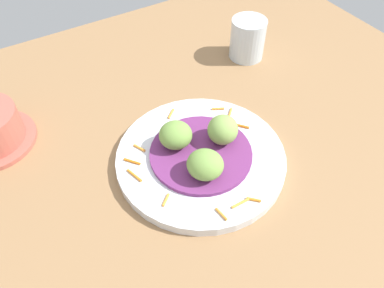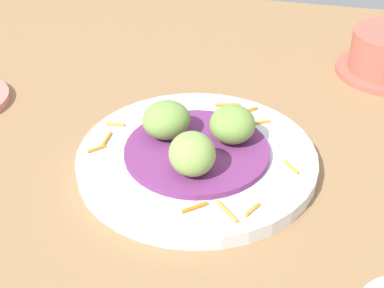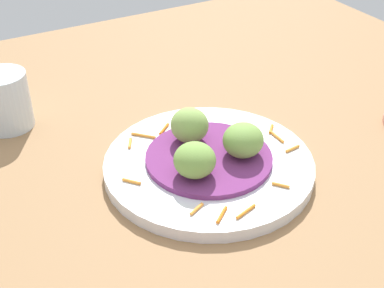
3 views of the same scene
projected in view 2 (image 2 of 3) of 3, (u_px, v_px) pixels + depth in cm
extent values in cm
cube|color=#936D47|center=(152.00, 176.00, 66.41)|extent=(110.00, 110.00, 2.00)
cylinder|color=silver|center=(197.00, 159.00, 66.01)|extent=(27.33, 27.33, 1.68)
cylinder|color=#702D6B|center=(197.00, 151.00, 65.33)|extent=(16.45, 16.45, 0.71)
cylinder|color=orange|center=(106.00, 140.00, 67.45)|extent=(2.96, 0.44, 0.40)
cylinder|color=orange|center=(292.00, 167.00, 63.10)|extent=(2.11, 1.87, 0.40)
cylinder|color=orange|center=(177.00, 107.00, 73.44)|extent=(1.92, 1.68, 0.40)
cylinder|color=orange|center=(195.00, 207.00, 57.68)|extent=(2.12, 2.42, 0.40)
cylinder|color=orange|center=(227.00, 211.00, 57.19)|extent=(2.81, 2.72, 0.40)
cylinder|color=orange|center=(247.00, 111.00, 72.71)|extent=(2.06, 2.47, 0.40)
cylinder|color=orange|center=(261.00, 122.00, 70.56)|extent=(1.31, 2.22, 0.40)
cylinder|color=orange|center=(228.00, 105.00, 73.89)|extent=(1.25, 3.12, 0.40)
cylinder|color=orange|center=(115.00, 124.00, 70.15)|extent=(0.65, 2.33, 0.40)
cylinder|color=orange|center=(97.00, 148.00, 66.12)|extent=(1.79, 1.79, 0.40)
cylinder|color=orange|center=(252.00, 209.00, 57.43)|extent=(2.15, 1.40, 0.40)
ellipsoid|color=#759E47|center=(166.00, 120.00, 66.06)|extent=(7.60, 7.63, 4.26)
ellipsoid|color=#84A851|center=(192.00, 154.00, 60.22)|extent=(7.04, 7.04, 4.74)
ellipsoid|color=#759E47|center=(232.00, 124.00, 65.31)|extent=(6.96, 6.90, 4.21)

